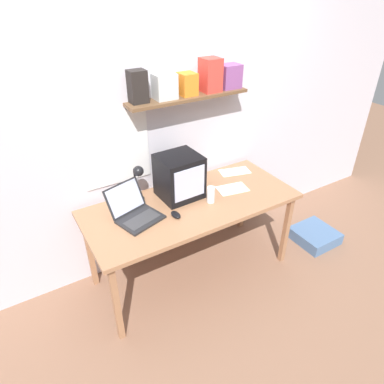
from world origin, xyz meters
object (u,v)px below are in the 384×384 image
(laptop, at_px, (134,210))
(computer_mouse, at_px, (176,215))
(corner_desk, at_px, (192,209))
(juice_glass, at_px, (211,195))
(crt_monitor, at_px, (179,176))
(loose_paper_near_laptop, at_px, (235,172))
(floor_cushion, at_px, (315,235))
(open_notebook, at_px, (232,189))
(desk_lamp, at_px, (138,180))

(laptop, relative_size, computer_mouse, 3.84)
(corner_desk, xyz_separation_m, juice_glass, (0.14, -0.07, 0.12))
(crt_monitor, bearing_deg, laptop, -171.31)
(corner_desk, bearing_deg, laptop, 172.62)
(computer_mouse, bearing_deg, juice_glass, 5.35)
(computer_mouse, bearing_deg, corner_desk, 26.08)
(corner_desk, relative_size, loose_paper_near_laptop, 5.67)
(corner_desk, height_order, floor_cushion, corner_desk)
(corner_desk, bearing_deg, floor_cushion, -11.91)
(open_notebook, height_order, floor_cushion, open_notebook)
(laptop, distance_m, juice_glass, 0.62)
(desk_lamp, bearing_deg, corner_desk, -51.36)
(desk_lamp, bearing_deg, juice_glass, -49.84)
(juice_glass, relative_size, computer_mouse, 1.25)
(corner_desk, height_order, juice_glass, juice_glass)
(juice_glass, relative_size, floor_cushion, 0.35)
(crt_monitor, xyz_separation_m, laptop, (-0.44, -0.08, -0.12))
(juice_glass, xyz_separation_m, floor_cushion, (1.17, -0.21, -0.76))
(laptop, bearing_deg, corner_desk, -23.97)
(corner_desk, height_order, crt_monitor, crt_monitor)
(loose_paper_near_laptop, bearing_deg, open_notebook, -130.59)
(corner_desk, distance_m, desk_lamp, 0.50)
(computer_mouse, xyz_separation_m, open_notebook, (0.61, 0.10, -0.01))
(laptop, relative_size, open_notebook, 1.47)
(desk_lamp, bearing_deg, crt_monitor, -33.18)
(juice_glass, height_order, computer_mouse, juice_glass)
(juice_glass, height_order, floor_cushion, juice_glass)
(open_notebook, bearing_deg, corner_desk, 179.92)
(open_notebook, bearing_deg, computer_mouse, -170.74)
(computer_mouse, bearing_deg, laptop, 149.15)
(laptop, bearing_deg, juice_glass, -28.60)
(computer_mouse, height_order, open_notebook, computer_mouse)
(desk_lamp, bearing_deg, floor_cushion, -35.66)
(desk_lamp, xyz_separation_m, computer_mouse, (0.15, -0.33, -0.19))
(desk_lamp, distance_m, loose_paper_near_laptop, 0.99)
(desk_lamp, height_order, floor_cushion, desk_lamp)
(juice_glass, distance_m, loose_paper_near_laptop, 0.57)
(laptop, distance_m, desk_lamp, 0.25)
(laptop, xyz_separation_m, computer_mouse, (0.27, -0.16, -0.04))
(crt_monitor, relative_size, floor_cushion, 0.92)
(desk_lamp, distance_m, computer_mouse, 0.41)
(corner_desk, height_order, computer_mouse, computer_mouse)
(computer_mouse, bearing_deg, desk_lamp, 114.99)
(corner_desk, xyz_separation_m, open_notebook, (0.41, -0.00, 0.06))
(floor_cushion, bearing_deg, loose_paper_near_laptop, 143.36)
(loose_paper_near_laptop, bearing_deg, laptop, -170.72)
(open_notebook, bearing_deg, crt_monitor, 161.66)
(juice_glass, bearing_deg, crt_monitor, 128.20)
(crt_monitor, relative_size, laptop, 0.87)
(computer_mouse, bearing_deg, loose_paper_near_laptop, 22.57)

